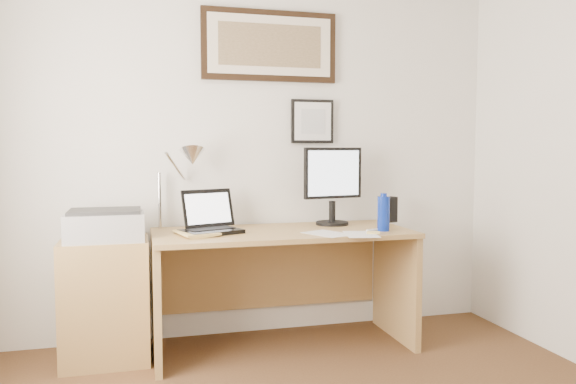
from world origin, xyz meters
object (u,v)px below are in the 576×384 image
object	(u,v)px
water_bottle	(384,214)
desk	(279,265)
side_cabinet	(106,301)
printer	(105,225)
laptop	(210,223)
lcd_monitor	(333,182)
book	(180,234)

from	to	relation	value
water_bottle	desk	bearing A→B (deg)	156.69
side_cabinet	printer	size ratio (longest dim) A/B	1.66
water_bottle	printer	xyz separation A→B (m)	(-1.66, 0.21, -0.04)
printer	laptop	bearing A→B (deg)	1.19
printer	lcd_monitor	bearing A→B (deg)	5.56
book	laptop	xyz separation A→B (m)	(0.19, 0.11, 0.05)
lcd_monitor	side_cabinet	bearing A→B (deg)	-175.25
desk	lcd_monitor	world-z (taller)	lcd_monitor
book	printer	size ratio (longest dim) A/B	0.64
lcd_monitor	printer	distance (m)	1.47
water_bottle	book	distance (m)	1.25
book	water_bottle	bearing A→B (deg)	-4.93
water_bottle	desk	size ratio (longest dim) A/B	0.14
side_cabinet	desk	bearing A→B (deg)	1.89
laptop	lcd_monitor	bearing A→B (deg)	8.70
desk	lcd_monitor	size ratio (longest dim) A/B	3.08
water_bottle	book	xyz separation A→B (m)	(-1.24, 0.11, -0.10)
side_cabinet	book	world-z (taller)	book
book	desk	distance (m)	0.70
desk	water_bottle	bearing A→B (deg)	-23.31
side_cabinet	lcd_monitor	xyz separation A→B (m)	(1.46, 0.12, 0.68)
side_cabinet	laptop	distance (m)	0.76
side_cabinet	printer	distance (m)	0.45
water_bottle	lcd_monitor	distance (m)	0.45
desk	printer	distance (m)	1.10
book	printer	distance (m)	0.43
desk	laptop	xyz separation A→B (m)	(-0.45, -0.04, 0.29)
laptop	desk	bearing A→B (deg)	5.39
lcd_monitor	printer	bearing A→B (deg)	-174.44
laptop	printer	size ratio (longest dim) A/B	0.92
water_bottle	laptop	distance (m)	1.08
side_cabinet	printer	xyz separation A→B (m)	(0.01, -0.02, 0.45)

